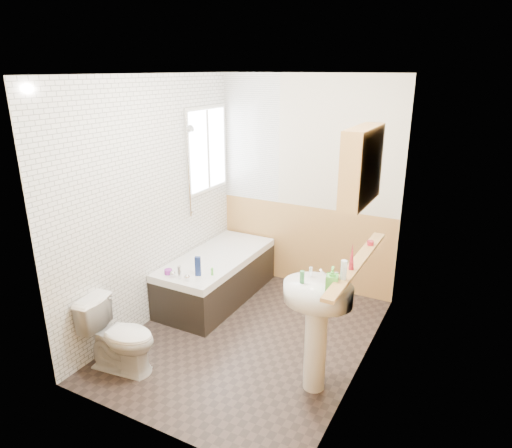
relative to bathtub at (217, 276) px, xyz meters
The scene contains 26 objects.
floor 0.96m from the bathtub, 37.89° to the right, with size 2.80×2.80×0.00m, color #2D231F.
ceiling 2.41m from the bathtub, 37.89° to the right, with size 2.80×2.80×0.00m, color white.
wall_back 1.48m from the bathtub, 49.07° to the left, with size 2.20×0.02×2.50m, color beige.
wall_front 2.32m from the bathtub, 69.74° to the right, with size 2.20×0.02×2.50m, color beige.
wall_left 1.19m from the bathtub, 123.78° to the right, with size 0.02×2.80×2.50m, color beige.
wall_right 2.16m from the bathtub, 17.16° to the right, with size 0.02×2.80×2.50m, color beige.
wainscot_right 1.92m from the bathtub, 17.35° to the right, with size 0.01×2.80×1.00m, color tan.
wainscot_front 2.10m from the bathtub, 69.53° to the right, with size 2.20×0.01×1.00m, color tan.
wainscot_back 1.12m from the bathtub, 48.32° to the left, with size 2.20×0.01×1.00m, color tan.
tile_cladding_left 1.18m from the bathtub, 122.22° to the right, with size 0.01×2.80×2.50m, color white.
tile_return_back 1.69m from the bathtub, 89.65° to the left, with size 0.75×0.01×1.50m, color white.
window 1.47m from the bathtub, 131.06° to the left, with size 0.03×0.79×0.99m.
bathtub is the anchor object (origin of this frame).
shower_riser 1.40m from the bathtub, behind, with size 0.10×0.08×1.18m.
toilet 1.53m from the bathtub, 91.12° to the right, with size 0.37×0.67×0.65m, color white.
sink 1.89m from the bathtub, 31.63° to the right, with size 0.56×0.45×1.07m.
pine_shelf 2.02m from the bathtub, 19.03° to the right, with size 0.10×1.49×0.03m, color tan.
medicine_cabinet 2.42m from the bathtub, 19.26° to the right, with size 0.16×0.65×0.59m.
foam_can 2.20m from the bathtub, 29.31° to the right, with size 0.05×0.05×0.15m, color silver.
green_bottle 2.14m from the bathtub, 24.16° to the right, with size 0.04×0.04×0.22m, color maroon.
black_jar 1.95m from the bathtub, ahead, with size 0.06×0.06×0.04m, color maroon.
soap_bottle 2.11m from the bathtub, 31.26° to the right, with size 0.09×0.20×0.09m, color #59C647.
clear_bottle 1.90m from the bathtub, 34.71° to the right, with size 0.04×0.04×0.10m, color #388447.
blue_gel 0.65m from the bathtub, 77.37° to the right, with size 0.06×0.04×0.21m, color navy.
cream_jar 0.73m from the bathtub, 105.30° to the right, with size 0.08×0.08×0.05m, color purple.
orange_bottle 0.59m from the bathtub, 62.27° to the right, with size 0.03×0.03×0.08m, color #59C647.
Camera 1 is at (1.91, -3.45, 2.55)m, focal length 32.00 mm.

